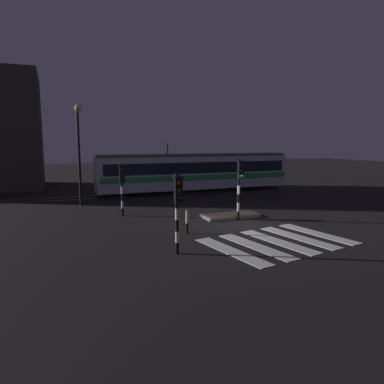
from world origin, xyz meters
name	(u,v)px	position (x,y,z in m)	size (l,w,h in m)	color
ground_plane	(241,226)	(0.00, 0.00, 0.00)	(120.00, 120.00, 0.00)	black
rail_near	(170,194)	(0.00, 11.63, 0.01)	(80.00, 0.12, 0.03)	#59595E
rail_far	(165,192)	(0.00, 13.07, 0.01)	(80.00, 0.12, 0.03)	#59595E
crosswalk_zebra	(278,242)	(0.00, -3.18, 0.01)	(6.38, 5.08, 0.02)	silver
traffic_island	(230,216)	(0.45, 2.01, 0.09)	(3.19, 1.41, 0.18)	slate
traffic_light_median_centre	(240,180)	(0.52, 1.15, 2.20)	(0.36, 0.42, 3.34)	black
traffic_light_corner_near_left	(178,202)	(-4.54, -3.20, 2.03)	(0.36, 0.42, 3.08)	black
traffic_light_corner_far_left	(122,182)	(-5.19, 4.54, 2.00)	(0.36, 0.42, 3.03)	black
street_lamp_trackside_left	(79,142)	(-7.16, 8.79, 4.21)	(0.44, 1.21, 6.56)	black
tram	(196,171)	(2.53, 12.35, 1.75)	(16.86, 2.58, 4.15)	silver
bollard_island_edge	(187,222)	(-3.14, -0.48, 0.56)	(0.12, 0.12, 1.11)	black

